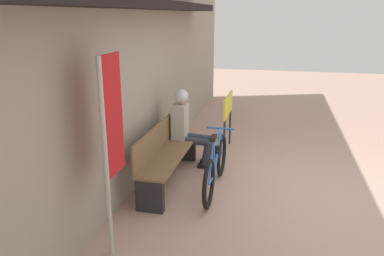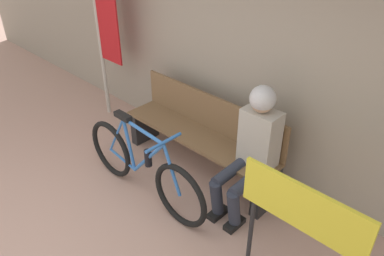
# 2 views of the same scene
# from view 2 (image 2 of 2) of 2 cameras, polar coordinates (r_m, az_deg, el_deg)

# --- Properties ---
(storefront_wall) EXTENTS (12.00, 0.56, 3.20)m
(storefront_wall) POSITION_cam_2_polar(r_m,az_deg,el_deg) (3.80, 6.08, 17.45)
(storefront_wall) COLOR #9E9384
(storefront_wall) RESTS_ON ground_plane
(park_bench_near) EXTENTS (1.88, 0.42, 0.85)m
(park_bench_near) POSITION_cam_2_polar(r_m,az_deg,el_deg) (4.00, 1.44, -1.25)
(park_bench_near) COLOR brown
(park_bench_near) RESTS_ON ground_plane
(bicycle) EXTENTS (1.68, 0.40, 0.86)m
(bicycle) POSITION_cam_2_polar(r_m,az_deg,el_deg) (3.68, -7.59, -6.07)
(bicycle) COLOR black
(bicycle) RESTS_ON ground_plane
(person_seated) EXTENTS (0.34, 0.65, 1.25)m
(person_seated) POSITION_cam_2_polar(r_m,az_deg,el_deg) (3.38, 9.26, -2.36)
(person_seated) COLOR #2D3342
(person_seated) RESTS_ON ground_plane
(banner_pole) EXTENTS (0.45, 0.05, 2.02)m
(banner_pole) POSITION_cam_2_polar(r_m,az_deg,el_deg) (4.84, -13.20, 15.20)
(banner_pole) COLOR #B7B2A8
(banner_pole) RESTS_ON ground_plane
(signboard) EXTENTS (0.92, 0.04, 1.03)m
(signboard) POSITION_cam_2_polar(r_m,az_deg,el_deg) (2.67, 16.23, -12.81)
(signboard) COLOR #232326
(signboard) RESTS_ON ground_plane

